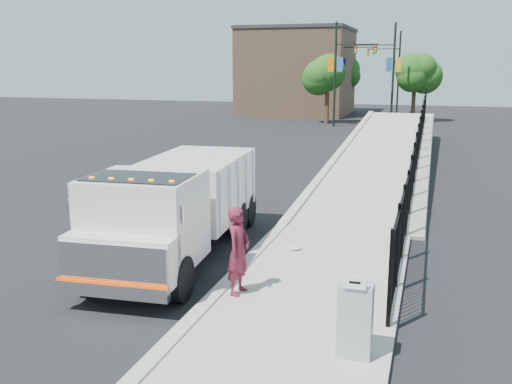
% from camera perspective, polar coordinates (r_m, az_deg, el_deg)
% --- Properties ---
extents(ground, '(120.00, 120.00, 0.00)m').
position_cam_1_polar(ground, '(13.46, -1.66, -8.21)').
color(ground, black).
rests_on(ground, ground).
extents(sidewalk, '(3.55, 12.00, 0.12)m').
position_cam_1_polar(sidewalk, '(11.18, 4.50, -12.43)').
color(sidewalk, '#9E998E').
rests_on(sidewalk, ground).
extents(curb, '(0.30, 12.00, 0.16)m').
position_cam_1_polar(curb, '(11.70, -4.90, -11.15)').
color(curb, '#ADAAA3').
rests_on(curb, ground).
extents(ramp, '(3.95, 24.06, 3.19)m').
position_cam_1_polar(ramp, '(28.37, 13.04, 2.58)').
color(ramp, '#9E998E').
rests_on(ramp, ground).
extents(iron_fence, '(0.10, 28.00, 1.80)m').
position_cam_1_polar(iron_fence, '(24.22, 15.76, 2.91)').
color(iron_fence, black).
rests_on(iron_fence, ground).
extents(truck, '(2.92, 7.54, 2.53)m').
position_cam_1_polar(truck, '(14.27, -8.02, -1.14)').
color(truck, black).
rests_on(truck, ground).
extents(worker, '(0.52, 0.72, 1.85)m').
position_cam_1_polar(worker, '(11.80, -1.77, -5.89)').
color(worker, maroon).
rests_on(worker, sidewalk).
extents(utility_cabinet, '(0.55, 0.40, 1.25)m').
position_cam_1_polar(utility_cabinet, '(9.60, 9.88, -12.49)').
color(utility_cabinet, gray).
rests_on(utility_cabinet, sidewalk).
extents(arrow_sign, '(0.35, 0.04, 0.22)m').
position_cam_1_polar(arrow_sign, '(9.11, 9.87, -8.87)').
color(arrow_sign, white).
rests_on(arrow_sign, utility_cabinet).
extents(debris, '(0.35, 0.35, 0.09)m').
position_cam_1_polar(debris, '(14.84, 3.94, -5.57)').
color(debris, silver).
rests_on(debris, sidewalk).
extents(light_pole_0, '(3.78, 0.22, 8.00)m').
position_cam_1_polar(light_pole_0, '(45.73, 8.31, 11.96)').
color(light_pole_0, black).
rests_on(light_pole_0, ground).
extents(light_pole_1, '(3.78, 0.22, 8.00)m').
position_cam_1_polar(light_pole_1, '(47.33, 13.20, 11.79)').
color(light_pole_1, black).
rests_on(light_pole_1, ground).
extents(light_pole_2, '(3.77, 0.22, 8.00)m').
position_cam_1_polar(light_pole_2, '(53.37, 8.63, 12.03)').
color(light_pole_2, black).
rests_on(light_pole_2, ground).
extents(light_pole_3, '(3.78, 0.22, 8.00)m').
position_cam_1_polar(light_pole_3, '(59.04, 13.79, 11.86)').
color(light_pole_3, black).
rests_on(light_pole_3, ground).
extents(tree_0, '(3.04, 3.04, 5.52)m').
position_cam_1_polar(tree_0, '(47.49, 7.19, 11.53)').
color(tree_0, '#382314').
rests_on(tree_0, ground).
extents(tree_1, '(2.71, 2.71, 5.35)m').
position_cam_1_polar(tree_1, '(50.76, 15.62, 11.22)').
color(tree_1, '#382314').
rests_on(tree_1, ground).
extents(tree_2, '(2.87, 2.87, 5.43)m').
position_cam_1_polar(tree_2, '(60.68, 9.00, 11.69)').
color(tree_2, '#382314').
rests_on(tree_2, ground).
extents(building, '(10.00, 10.00, 8.00)m').
position_cam_1_polar(building, '(57.42, 4.17, 11.80)').
color(building, '#8C664C').
rests_on(building, ground).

